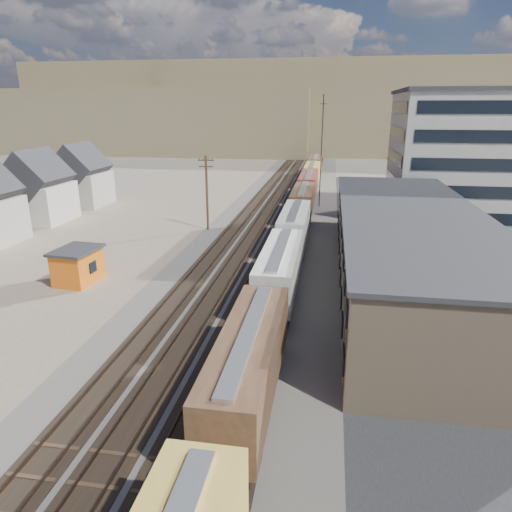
% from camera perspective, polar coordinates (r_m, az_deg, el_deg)
% --- Properties ---
extents(ground, '(300.00, 300.00, 0.00)m').
position_cam_1_polar(ground, '(24.27, -12.78, -23.66)').
color(ground, '#6B6356').
rests_on(ground, ground).
extents(ballast_bed, '(18.00, 200.00, 0.06)m').
position_cam_1_polar(ballast_bed, '(68.87, 2.61, 4.69)').
color(ballast_bed, '#4C4742').
rests_on(ballast_bed, ground).
extents(dirt_yard, '(24.00, 180.00, 0.03)m').
position_cam_1_polar(dirt_yard, '(64.96, -16.32, 3.13)').
color(dirt_yard, '#71624E').
rests_on(dirt_yard, ground).
extents(asphalt_lot, '(26.00, 120.00, 0.04)m').
position_cam_1_polar(asphalt_lot, '(55.84, 23.68, -0.09)').
color(asphalt_lot, '#232326').
rests_on(asphalt_lot, ground).
extents(rail_tracks, '(11.40, 200.00, 0.24)m').
position_cam_1_polar(rail_tracks, '(68.92, 2.15, 4.77)').
color(rail_tracks, black).
rests_on(rail_tracks, ground).
extents(freight_train, '(3.00, 119.74, 4.46)m').
position_cam_1_polar(freight_train, '(61.01, 5.41, 5.53)').
color(freight_train, black).
rests_on(freight_train, ground).
extents(warehouse, '(12.40, 40.40, 7.25)m').
position_cam_1_polar(warehouse, '(43.96, 18.42, 0.85)').
color(warehouse, tan).
rests_on(warehouse, ground).
extents(office_tower, '(22.60, 18.60, 18.45)m').
position_cam_1_polar(office_tower, '(74.63, 25.50, 11.22)').
color(office_tower, '#9E998E').
rests_on(office_tower, ground).
extents(utility_pole_north, '(2.20, 0.32, 10.00)m').
position_cam_1_polar(utility_pole_north, '(61.68, -6.16, 8.02)').
color(utility_pole_north, '#382619').
rests_on(utility_pole_north, ground).
extents(radio_mast, '(1.20, 0.16, 18.00)m').
position_cam_1_polar(radio_mast, '(76.88, 8.17, 12.80)').
color(radio_mast, black).
rests_on(radio_mast, ground).
extents(hills_north, '(265.00, 80.00, 32.00)m').
position_cam_1_polar(hills_north, '(184.64, 7.26, 17.38)').
color(hills_north, brown).
rests_on(hills_north, ground).
extents(maintenance_shed, '(3.91, 4.86, 3.36)m').
position_cam_1_polar(maintenance_shed, '(46.45, -21.38, -1.08)').
color(maintenance_shed, orange).
rests_on(maintenance_shed, ground).
extents(parked_car_blue, '(5.85, 5.25, 1.51)m').
position_cam_1_polar(parked_car_blue, '(63.76, 21.52, 3.00)').
color(parked_car_blue, navy).
rests_on(parked_car_blue, ground).
extents(parked_car_far, '(1.77, 4.29, 1.45)m').
position_cam_1_polar(parked_car_far, '(77.41, 28.95, 4.46)').
color(parked_car_far, white).
rests_on(parked_car_far, ground).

